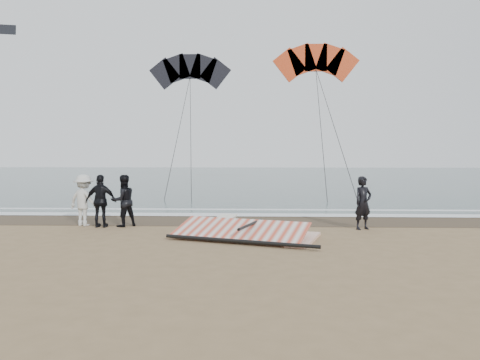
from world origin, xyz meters
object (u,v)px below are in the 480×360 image
object	(u,v)px
sail_rig	(238,232)
man_main	(363,203)
board_cream	(224,219)
board_white	(304,239)

from	to	relation	value
sail_rig	man_main	bearing A→B (deg)	24.05
man_main	board_cream	distance (m)	5.07
man_main	board_white	distance (m)	3.08
board_white	man_main	bearing A→B (deg)	60.84
board_cream	sail_rig	bearing A→B (deg)	-72.83
board_white	sail_rig	xyz separation A→B (m)	(-1.89, 0.26, 0.15)
man_main	sail_rig	xyz separation A→B (m)	(-4.03, -1.80, -0.68)
board_white	sail_rig	bearing A→B (deg)	-170.72
board_white	board_cream	world-z (taller)	board_cream
board_cream	man_main	bearing A→B (deg)	-13.66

